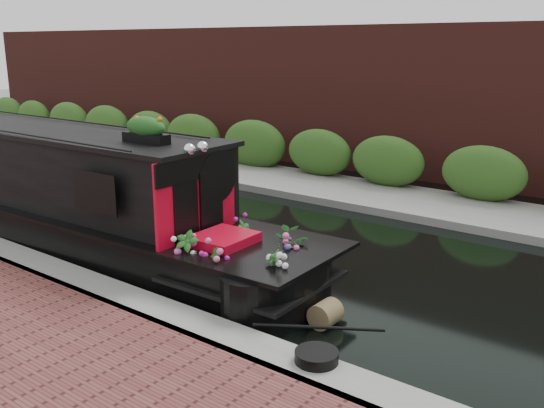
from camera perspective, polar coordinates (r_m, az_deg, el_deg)
The scene contains 8 objects.
ground at distance 10.86m, azimuth -0.91°, elevation -3.98°, with size 80.00×80.00×0.00m, color black.
near_bank_coping at distance 8.71m, azimuth -14.76°, elevation -9.41°, with size 40.00×0.60×0.50m, color gray.
far_bank_path at distance 14.25m, azimuth 9.67°, elevation 0.41°, with size 40.00×2.40×0.34m, color gray.
far_hedge at distance 15.03m, azimuth 11.30°, elevation 1.08°, with size 40.00×1.10×2.80m, color #2E561C.
far_brick_wall at distance 16.89m, azimuth 14.50°, elevation 2.41°, with size 40.00×1.00×8.00m, color #53211C.
narrowboat at distance 11.92m, azimuth -20.37°, elevation 0.73°, with size 11.35×2.42×2.66m.
rope_fender at distance 7.88m, azimuth 5.06°, elevation -10.27°, with size 0.34×0.34×0.36m, color brown.
coiled_mooring_rope at distance 6.61m, azimuth 4.22°, elevation -14.12°, with size 0.47×0.47×0.12m, color black.
Camera 1 is at (6.41, -8.03, 3.51)m, focal length 40.00 mm.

